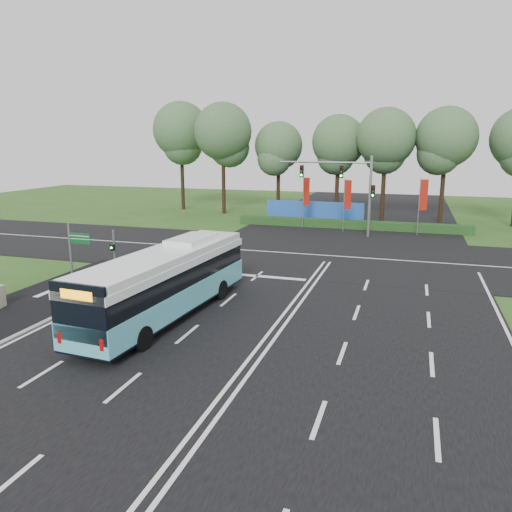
{
  "coord_description": "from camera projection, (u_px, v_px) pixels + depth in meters",
  "views": [
    {
      "loc": [
        5.52,
        -23.25,
        8.02
      ],
      "look_at": [
        -2.42,
        2.0,
        2.02
      ],
      "focal_mm": 35.0,
      "sensor_mm": 36.0,
      "label": 1
    }
  ],
  "objects": [
    {
      "name": "banner_flag_left",
      "position": [
        306.0,
        195.0,
        47.36
      ],
      "size": [
        0.69,
        0.33,
        4.96
      ],
      "rotation": [
        0.0,
        0.0,
        -0.4
      ],
      "color": "gray",
      "rests_on": "ground"
    },
    {
      "name": "road_cross",
      "position": [
        329.0,
        256.0,
        36.18
      ],
      "size": [
        120.0,
        14.0,
        0.05
      ],
      "primitive_type": "cube",
      "color": "black",
      "rests_on": "ground"
    },
    {
      "name": "blue_hoarding",
      "position": [
        314.0,
        212.0,
        51.07
      ],
      "size": [
        10.0,
        0.3,
        2.2
      ],
      "primitive_type": "cube",
      "color": "blue",
      "rests_on": "ground"
    },
    {
      "name": "city_bus",
      "position": [
        167.0,
        282.0,
        23.15
      ],
      "size": [
        3.33,
        12.08,
        3.43
      ],
      "rotation": [
        0.0,
        0.0,
        -0.07
      ],
      "color": "#52AFC0",
      "rests_on": "ground"
    },
    {
      "name": "bike_path",
      "position": [
        42.0,
        301.0,
        25.88
      ],
      "size": [
        5.0,
        18.0,
        0.06
      ],
      "primitive_type": "cube",
      "color": "black",
      "rests_on": "ground"
    },
    {
      "name": "ground",
      "position": [
        290.0,
        307.0,
        25.02
      ],
      "size": [
        120.0,
        120.0,
        0.0
      ],
      "primitive_type": "plane",
      "color": "#2C501A",
      "rests_on": "ground"
    },
    {
      "name": "pedestrian_signal",
      "position": [
        114.0,
        254.0,
        28.96
      ],
      "size": [
        0.25,
        0.41,
        3.13
      ],
      "rotation": [
        0.0,
        0.0,
        0.01
      ],
      "color": "gray",
      "rests_on": "ground"
    },
    {
      "name": "road_main",
      "position": [
        290.0,
        306.0,
        25.02
      ],
      "size": [
        20.0,
        120.0,
        0.04
      ],
      "primitive_type": "cube",
      "color": "black",
      "rests_on": "ground"
    },
    {
      "name": "hedge",
      "position": [
        350.0,
        225.0,
        47.72
      ],
      "size": [
        22.0,
        1.2,
        0.8
      ],
      "primitive_type": "cube",
      "color": "#133615",
      "rests_on": "ground"
    },
    {
      "name": "kerb_strip",
      "position": [
        82.0,
        305.0,
        25.17
      ],
      "size": [
        0.25,
        18.0,
        0.12
      ],
      "primitive_type": "cube",
      "color": "gray",
      "rests_on": "ground"
    },
    {
      "name": "traffic_light_gantry",
      "position": [
        349.0,
        183.0,
        43.0
      ],
      "size": [
        8.41,
        0.28,
        7.0
      ],
      "color": "gray",
      "rests_on": "ground"
    },
    {
      "name": "banner_flag_right",
      "position": [
        422.0,
        199.0,
        43.67
      ],
      "size": [
        0.72,
        0.27,
        5.05
      ],
      "rotation": [
        0.0,
        0.0,
        0.3
      ],
      "color": "gray",
      "rests_on": "ground"
    },
    {
      "name": "banner_flag_mid",
      "position": [
        347.0,
        198.0,
        45.12
      ],
      "size": [
        0.69,
        0.28,
        4.89
      ],
      "rotation": [
        0.0,
        0.0,
        -0.33
      ],
      "color": "gray",
      "rests_on": "ground"
    },
    {
      "name": "eucalyptus_row",
      "position": [
        366.0,
        138.0,
        52.46
      ],
      "size": [
        54.21,
        8.78,
        12.92
      ],
      "color": "black",
      "rests_on": "ground"
    },
    {
      "name": "street_sign",
      "position": [
        75.0,
        248.0,
        27.29
      ],
      "size": [
        1.47,
        0.17,
        3.77
      ],
      "rotation": [
        0.0,
        0.0,
        -0.05
      ],
      "color": "gray",
      "rests_on": "ground"
    }
  ]
}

